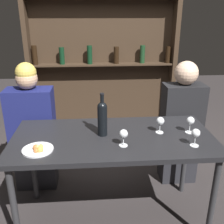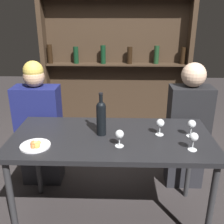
{
  "view_description": "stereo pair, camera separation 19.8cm",
  "coord_description": "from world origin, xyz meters",
  "views": [
    {
      "loc": [
        -0.14,
        -1.73,
        1.62
      ],
      "look_at": [
        0.0,
        0.11,
        0.9
      ],
      "focal_mm": 42.0,
      "sensor_mm": 36.0,
      "label": 1
    },
    {
      "loc": [
        0.06,
        -1.74,
        1.62
      ],
      "look_at": [
        0.0,
        0.11,
        0.9
      ],
      "focal_mm": 42.0,
      "sensor_mm": 36.0,
      "label": 2
    }
  ],
  "objects": [
    {
      "name": "ground_plane",
      "position": [
        0.0,
        0.0,
        0.0
      ],
      "size": [
        10.0,
        10.0,
        0.0
      ],
      "primitive_type": "plane",
      "color": "#332D2D"
    },
    {
      "name": "dining_table",
      "position": [
        0.0,
        0.0,
        0.69
      ],
      "size": [
        1.49,
        0.71,
        0.75
      ],
      "color": "black",
      "rests_on": "ground_plane"
    },
    {
      "name": "wine_glass_1",
      "position": [
        0.58,
        0.02,
        0.85
      ],
      "size": [
        0.06,
        0.06,
        0.13
      ],
      "color": "silver",
      "rests_on": "dining_table"
    },
    {
      "name": "wine_glass_3",
      "position": [
        0.06,
        -0.15,
        0.84
      ],
      "size": [
        0.06,
        0.06,
        0.12
      ],
      "color": "silver",
      "rests_on": "dining_table"
    },
    {
      "name": "wine_rack_wall",
      "position": [
        -0.0,
        1.83,
        1.04
      ],
      "size": [
        1.99,
        0.21,
        2.04
      ],
      "color": "#38281C",
      "rests_on": "ground_plane"
    },
    {
      "name": "seated_person_right",
      "position": [
        0.7,
        0.51,
        0.58
      ],
      "size": [
        0.38,
        0.22,
        1.21
      ],
      "color": "#26262B",
      "rests_on": "ground_plane"
    },
    {
      "name": "seated_person_left",
      "position": [
        -0.71,
        0.51,
        0.58
      ],
      "size": [
        0.41,
        0.22,
        1.22
      ],
      "color": "#26262B",
      "rests_on": "ground_plane"
    },
    {
      "name": "food_plate_0",
      "position": [
        -0.51,
        -0.18,
        0.77
      ],
      "size": [
        0.21,
        0.21,
        0.05
      ],
      "color": "white",
      "rests_on": "dining_table"
    },
    {
      "name": "wine_glass_0",
      "position": [
        0.36,
        0.03,
        0.84
      ],
      "size": [
        0.06,
        0.06,
        0.13
      ],
      "color": "silver",
      "rests_on": "dining_table"
    },
    {
      "name": "wine_glass_2",
      "position": [
        0.54,
        -0.19,
        0.84
      ],
      "size": [
        0.06,
        0.06,
        0.13
      ],
      "color": "silver",
      "rests_on": "dining_table"
    },
    {
      "name": "wine_bottle",
      "position": [
        -0.08,
        0.03,
        0.9
      ],
      "size": [
        0.07,
        0.07,
        0.32
      ],
      "color": "black",
      "rests_on": "dining_table"
    }
  ]
}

